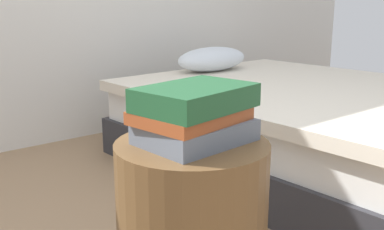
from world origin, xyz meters
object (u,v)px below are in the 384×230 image
bed (309,126)px  book_forest (195,97)px  book_rust (192,115)px  book_slate (196,132)px

bed → book_forest: bearing=-158.1°
bed → book_rust: 1.53m
book_rust → book_forest: bearing=-44.1°
bed → book_forest: 1.54m
bed → book_forest: book_forest is taller
bed → book_rust: book_rust is taller
book_rust → book_slate: bearing=-49.1°
bed → book_slate: bed is taller
book_slate → book_forest: bearing=100.3°
book_slate → book_forest: size_ratio=0.95×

